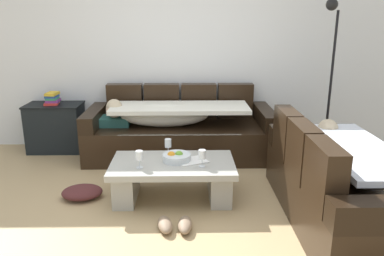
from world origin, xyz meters
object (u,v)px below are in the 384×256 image
(couch_along_wall, at_px, (177,131))
(book_stack_on_cabinet, at_px, (52,99))
(fruit_bowl, at_px, (177,157))
(crumpled_garment, at_px, (82,192))
(couch_near_window, at_px, (340,184))
(wine_glass_far_back, at_px, (168,144))
(wine_glass_near_left, at_px, (139,156))
(coffee_table, at_px, (173,176))
(floor_lamp, at_px, (329,70))
(open_magazine, at_px, (192,161))
(pair_of_shoes, at_px, (175,225))
(side_cabinet, at_px, (56,127))
(wine_glass_near_right, at_px, (202,155))

(couch_along_wall, distance_m, book_stack_on_cabinet, 1.70)
(fruit_bowl, height_order, crumpled_garment, fruit_bowl)
(couch_near_window, xyz_separation_m, wine_glass_far_back, (-1.53, 0.65, 0.16))
(wine_glass_near_left, bearing_deg, crumpled_garment, 165.96)
(coffee_table, xyz_separation_m, wine_glass_near_left, (-0.30, -0.14, 0.26))
(couch_near_window, bearing_deg, fruit_bowl, 72.00)
(fruit_bowl, relative_size, floor_lamp, 0.14)
(open_magazine, relative_size, crumpled_garment, 0.70)
(couch_near_window, bearing_deg, pair_of_shoes, 96.41)
(crumpled_garment, bearing_deg, wine_glass_near_left, -14.04)
(fruit_bowl, bearing_deg, wine_glass_near_left, -153.53)
(fruit_bowl, distance_m, wine_glass_far_back, 0.22)
(side_cabinet, xyz_separation_m, floor_lamp, (3.51, -0.25, 0.80))
(coffee_table, xyz_separation_m, fruit_bowl, (0.04, 0.03, 0.18))
(coffee_table, bearing_deg, book_stack_on_cabinet, 138.07)
(wine_glass_near_left, xyz_separation_m, side_cabinet, (-1.30, 1.59, -0.17))
(wine_glass_near_left, bearing_deg, wine_glass_far_back, 54.57)
(floor_lamp, bearing_deg, wine_glass_near_right, -140.83)
(couch_along_wall, xyz_separation_m, side_cabinet, (-1.63, 0.23, -0.01))
(wine_glass_near_right, distance_m, pair_of_shoes, 0.70)
(wine_glass_near_left, height_order, floor_lamp, floor_lamp)
(coffee_table, relative_size, side_cabinet, 1.67)
(wine_glass_far_back, bearing_deg, side_cabinet, 141.51)
(side_cabinet, xyz_separation_m, pair_of_shoes, (1.64, -2.05, -0.28))
(side_cabinet, bearing_deg, crumpled_garment, -64.05)
(couch_along_wall, distance_m, open_magazine, 1.22)
(coffee_table, bearing_deg, couch_near_window, -16.36)
(couch_along_wall, bearing_deg, open_magazine, -82.16)
(wine_glass_far_back, distance_m, open_magazine, 0.33)
(coffee_table, bearing_deg, couch_along_wall, 88.98)
(coffee_table, relative_size, open_magazine, 4.29)
(open_magazine, bearing_deg, crumpled_garment, 157.64)
(wine_glass_near_left, relative_size, book_stack_on_cabinet, 0.75)
(wine_glass_near_left, xyz_separation_m, open_magazine, (0.49, 0.16, -0.11))
(couch_near_window, bearing_deg, wine_glass_near_left, 80.52)
(side_cabinet, distance_m, floor_lamp, 3.61)
(couch_near_window, distance_m, open_magazine, 1.37)
(couch_near_window, bearing_deg, wine_glass_far_back, 66.91)
(crumpled_garment, bearing_deg, couch_near_window, -10.65)
(couch_near_window, bearing_deg, wine_glass_near_right, 75.31)
(coffee_table, bearing_deg, open_magazine, 5.86)
(coffee_table, relative_size, floor_lamp, 0.62)
(coffee_table, bearing_deg, wine_glass_near_right, -23.11)
(coffee_table, xyz_separation_m, wine_glass_far_back, (-0.05, 0.22, 0.26))
(wine_glass_near_right, xyz_separation_m, pair_of_shoes, (-0.25, -0.48, -0.45))
(pair_of_shoes, distance_m, crumpled_garment, 1.12)
(side_cabinet, relative_size, floor_lamp, 0.37)
(fruit_bowl, bearing_deg, book_stack_on_cabinet, 139.40)
(couch_along_wall, relative_size, floor_lamp, 1.21)
(coffee_table, height_order, floor_lamp, floor_lamp)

